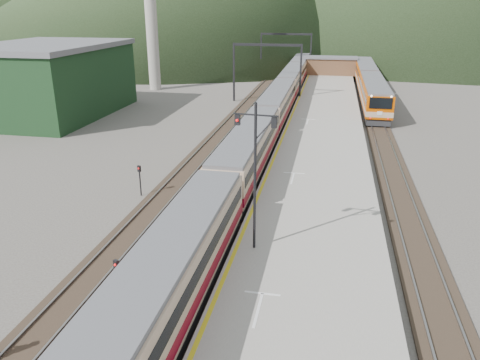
# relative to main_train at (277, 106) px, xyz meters

# --- Properties ---
(track_main) EXTENTS (2.60, 200.00, 0.23)m
(track_main) POSITION_rel_main_train_xyz_m (0.00, -3.60, -1.83)
(track_main) COLOR black
(track_main) RESTS_ON ground
(track_far) EXTENTS (2.60, 200.00, 0.23)m
(track_far) POSITION_rel_main_train_xyz_m (-5.00, -3.60, -1.83)
(track_far) COLOR black
(track_far) RESTS_ON ground
(track_second) EXTENTS (2.60, 200.00, 0.23)m
(track_second) POSITION_rel_main_train_xyz_m (11.50, -3.60, -1.83)
(track_second) COLOR black
(track_second) RESTS_ON ground
(platform) EXTENTS (8.00, 100.00, 1.00)m
(platform) POSITION_rel_main_train_xyz_m (5.60, -5.60, -1.39)
(platform) COLOR gray
(platform) RESTS_ON ground
(gantry_near) EXTENTS (9.55, 0.25, 8.00)m
(gantry_near) POSITION_rel_main_train_xyz_m (-2.85, 11.40, 3.69)
(gantry_near) COLOR black
(gantry_near) RESTS_ON ground
(gantry_far) EXTENTS (9.55, 0.25, 8.00)m
(gantry_far) POSITION_rel_main_train_xyz_m (-2.85, 36.40, 3.69)
(gantry_far) COLOR black
(gantry_far) RESTS_ON ground
(warehouse) EXTENTS (14.50, 20.50, 8.60)m
(warehouse) POSITION_rel_main_train_xyz_m (-28.00, -1.60, 2.42)
(warehouse) COLOR black
(warehouse) RESTS_ON ground
(station_shed) EXTENTS (9.40, 4.40, 3.10)m
(station_shed) POSITION_rel_main_train_xyz_m (5.60, 34.40, 0.68)
(station_shed) COLOR brown
(station_shed) RESTS_ON platform
(main_train) EXTENTS (2.73, 93.62, 3.33)m
(main_train) POSITION_rel_main_train_xyz_m (0.00, 0.00, 0.00)
(main_train) COLOR tan
(main_train) RESTS_ON track_main
(second_train) EXTENTS (2.96, 40.33, 3.62)m
(second_train) POSITION_rel_main_train_xyz_m (11.50, 19.07, 0.14)
(second_train) COLOR #B34300
(second_train) RESTS_ON track_second
(signal_mast) EXTENTS (2.20, 0.40, 7.65)m
(signal_mast) POSITION_rel_main_train_xyz_m (2.75, -32.34, 3.74)
(signal_mast) COLOR black
(signal_mast) RESTS_ON platform
(short_signal_a) EXTENTS (0.27, 0.24, 2.27)m
(short_signal_a) POSITION_rel_main_train_xyz_m (-2.73, -37.00, -0.43)
(short_signal_a) COLOR black
(short_signal_a) RESTS_ON ground
(short_signal_b) EXTENTS (0.26, 0.23, 2.27)m
(short_signal_b) POSITION_rel_main_train_xyz_m (-2.92, -9.58, -0.43)
(short_signal_b) COLOR black
(short_signal_b) RESTS_ON ground
(short_signal_c) EXTENTS (0.27, 0.23, 2.27)m
(short_signal_c) POSITION_rel_main_train_xyz_m (-6.83, -24.53, -0.43)
(short_signal_c) COLOR black
(short_signal_c) RESTS_ON ground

